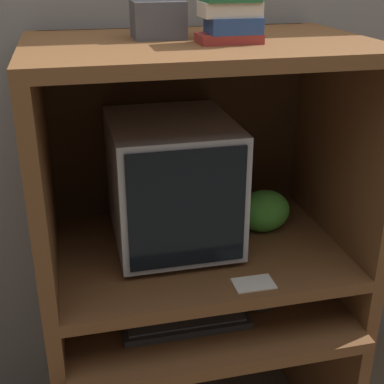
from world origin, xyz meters
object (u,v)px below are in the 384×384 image
keyboard (185,320)px  snack_bag (264,211)px  mouse (262,305)px  book_stack (231,15)px  storage_box (158,20)px  crt_monitor (172,182)px

keyboard → snack_bag: bearing=33.3°
keyboard → snack_bag: size_ratio=2.21×
keyboard → mouse: (0.25, 0.01, 0.00)m
book_stack → storage_box: bearing=142.3°
crt_monitor → mouse: 0.48m
snack_bag → book_stack: 0.67m
crt_monitor → keyboard: size_ratio=1.13×
mouse → snack_bag: 0.31m
book_stack → storage_box: 0.21m
keyboard → storage_box: storage_box is taller
keyboard → mouse: bearing=2.6°
snack_bag → storage_box: storage_box is taller
crt_monitor → book_stack: (0.14, -0.12, 0.49)m
crt_monitor → mouse: bearing=-37.8°
mouse → storage_box: 0.90m
snack_bag → storage_box: bearing=179.4°
book_stack → snack_bag: bearing=35.7°
mouse → snack_bag: snack_bag is taller
book_stack → storage_box: (-0.17, 0.13, -0.02)m
keyboard → mouse: size_ratio=5.33×
snack_bag → book_stack: book_stack is taller
crt_monitor → mouse: crt_monitor is taller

